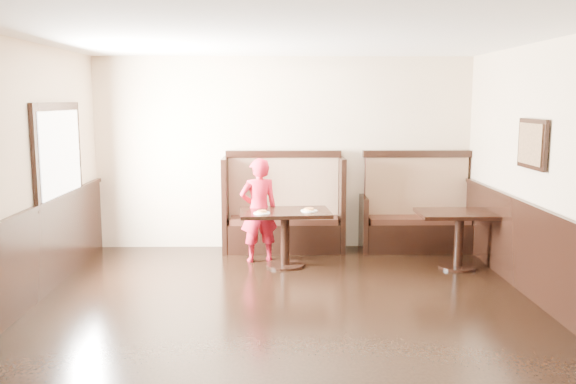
{
  "coord_description": "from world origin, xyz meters",
  "views": [
    {
      "loc": [
        -0.08,
        -5.42,
        2.18
      ],
      "look_at": [
        0.05,
        2.35,
        1.0
      ],
      "focal_mm": 38.0,
      "sensor_mm": 36.0,
      "label": 1
    }
  ],
  "objects_px": {
    "booth_neighbor": "(417,217)",
    "table_main": "(285,224)",
    "booth_main": "(284,214)",
    "child": "(259,210)",
    "table_neighbor": "(459,226)"
  },
  "relations": [
    {
      "from": "table_main",
      "to": "booth_main",
      "type": "bearing_deg",
      "value": 86.48
    },
    {
      "from": "booth_main",
      "to": "table_main",
      "type": "xyz_separation_m",
      "value": [
        0.01,
        -0.9,
        0.04
      ]
    },
    {
      "from": "table_main",
      "to": "table_neighbor",
      "type": "xyz_separation_m",
      "value": [
        2.26,
        -0.11,
        -0.01
      ]
    },
    {
      "from": "table_neighbor",
      "to": "child",
      "type": "relative_size",
      "value": 0.76
    },
    {
      "from": "booth_main",
      "to": "child",
      "type": "bearing_deg",
      "value": -118.19
    },
    {
      "from": "booth_neighbor",
      "to": "table_main",
      "type": "bearing_deg",
      "value": -155.13
    },
    {
      "from": "table_neighbor",
      "to": "child",
      "type": "bearing_deg",
      "value": 172.31
    },
    {
      "from": "table_neighbor",
      "to": "child",
      "type": "height_order",
      "value": "child"
    },
    {
      "from": "booth_main",
      "to": "table_neighbor",
      "type": "relative_size",
      "value": 1.63
    },
    {
      "from": "booth_main",
      "to": "booth_neighbor",
      "type": "distance_m",
      "value": 1.95
    },
    {
      "from": "booth_main",
      "to": "child",
      "type": "height_order",
      "value": "booth_main"
    },
    {
      "from": "table_main",
      "to": "child",
      "type": "height_order",
      "value": "child"
    },
    {
      "from": "booth_neighbor",
      "to": "table_main",
      "type": "height_order",
      "value": "booth_neighbor"
    },
    {
      "from": "table_main",
      "to": "child",
      "type": "relative_size",
      "value": 0.86
    },
    {
      "from": "booth_neighbor",
      "to": "child",
      "type": "height_order",
      "value": "booth_neighbor"
    }
  ]
}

